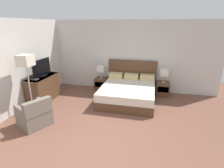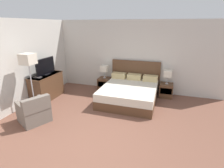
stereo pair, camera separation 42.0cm
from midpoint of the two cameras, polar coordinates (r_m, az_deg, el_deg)
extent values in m
plane|color=brown|center=(3.91, -4.39, -20.15)|extent=(10.97, 10.97, 0.00)
cube|color=beige|center=(6.68, 7.52, 8.89)|extent=(6.74, 0.06, 2.63)
cube|color=beige|center=(6.00, -24.45, 6.21)|extent=(0.06, 5.46, 2.63)
cube|color=brown|center=(5.91, 7.57, -4.36)|extent=(1.74, 2.00, 0.28)
cube|color=beige|center=(5.81, 7.68, -1.99)|extent=(1.73, 1.98, 0.24)
cube|color=brown|center=(6.71, 9.39, 2.53)|extent=(1.81, 0.05, 1.19)
cube|color=#D6BC7F|center=(6.63, 4.13, 2.78)|extent=(0.51, 0.28, 0.20)
cube|color=#D6BC7F|center=(6.52, 9.13, 2.31)|extent=(0.51, 0.28, 0.20)
cube|color=#D6BC7F|center=(6.46, 14.26, 1.81)|extent=(0.51, 0.28, 0.20)
cube|color=brown|center=(6.87, -0.68, 0.07)|extent=(0.45, 0.47, 0.48)
cube|color=#3C2718|center=(6.65, -1.31, -0.14)|extent=(0.38, 0.01, 0.21)
cube|color=brown|center=(6.54, 18.99, -1.98)|extent=(0.45, 0.47, 0.48)
cube|color=#3C2718|center=(6.31, 19.03, -2.28)|extent=(0.38, 0.01, 0.21)
cylinder|color=#B7B7BC|center=(6.79, -0.68, 2.07)|extent=(0.11, 0.11, 0.02)
cylinder|color=#B7B7BC|center=(6.75, -0.69, 3.13)|extent=(0.02, 0.02, 0.24)
cube|color=beige|center=(6.69, -0.70, 5.08)|extent=(0.26, 0.26, 0.23)
cylinder|color=#B7B7BC|center=(6.46, 19.22, 0.10)|extent=(0.11, 0.11, 0.02)
cylinder|color=#B7B7BC|center=(6.42, 19.35, 1.20)|extent=(0.02, 0.02, 0.24)
cube|color=beige|center=(6.36, 19.58, 3.23)|extent=(0.26, 0.26, 0.23)
cube|color=brown|center=(6.34, -18.73, -0.84)|extent=(0.51, 1.22, 0.85)
cube|color=brown|center=(6.22, -19.13, 2.73)|extent=(0.53, 1.26, 0.02)
cube|color=black|center=(6.26, -18.87, 3.05)|extent=(0.18, 0.28, 0.02)
cube|color=black|center=(6.19, -19.13, 5.47)|extent=(0.04, 0.89, 0.55)
cube|color=black|center=(6.18, -18.98, 5.46)|extent=(0.01, 0.87, 0.52)
cube|color=#383333|center=(5.96, -21.30, 2.03)|extent=(0.25, 0.16, 0.03)
cube|color=#70665B|center=(5.05, -21.91, -9.18)|extent=(0.92, 0.92, 0.40)
cube|color=#70665B|center=(4.66, -21.13, -6.26)|extent=(0.45, 0.68, 0.36)
cube|color=#70665B|center=(4.84, -25.52, -7.10)|extent=(0.60, 0.37, 0.18)
cube|color=#70665B|center=(5.03, -19.24, -5.29)|extent=(0.60, 0.37, 0.18)
cylinder|color=#B7B7BC|center=(5.77, -21.78, -7.64)|extent=(0.28, 0.28, 0.02)
cylinder|color=#B7B7BC|center=(5.51, -22.66, -1.08)|extent=(0.03, 0.03, 1.38)
cube|color=beige|center=(5.30, -23.81, 7.47)|extent=(0.35, 0.35, 0.30)
camera|label=1|loc=(0.21, -87.72, 0.78)|focal=28.00mm
camera|label=2|loc=(0.21, 92.28, -0.78)|focal=28.00mm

